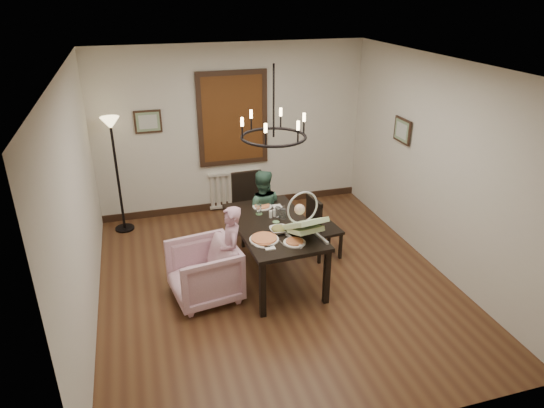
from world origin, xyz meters
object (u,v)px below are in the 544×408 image
armchair (204,272)px  drinking_glass (283,214)px  dining_table (273,230)px  seated_man (262,218)px  chair_right (325,226)px  elderly_woman (232,259)px  floor_lamp (118,177)px  baby_bouncer (304,222)px  chair_far (251,208)px

armchair → drinking_glass: bearing=97.7°
dining_table → seated_man: bearing=83.3°
chair_right → elderly_woman: size_ratio=0.94×
seated_man → floor_lamp: size_ratio=0.57×
dining_table → baby_bouncer: (0.26, -0.42, 0.29)m
dining_table → chair_right: size_ratio=1.83×
dining_table → drinking_glass: (0.16, 0.12, 0.16)m
armchair → drinking_glass: drinking_glass is taller
chair_right → armchair: chair_right is taller
chair_far → drinking_glass: 1.05m
chair_far → floor_lamp: bearing=151.4°
floor_lamp → armchair: bearing=-66.8°
drinking_glass → floor_lamp: bearing=137.7°
chair_right → elderly_woman: elderly_woman is taller
seated_man → drinking_glass: size_ratio=6.62×
floor_lamp → drinking_glass: bearing=-42.3°
dining_table → elderly_woman: elderly_woman is taller
chair_right → seated_man: seated_man is taller
chair_far → baby_bouncer: size_ratio=1.73×
armchair → elderly_woman: 0.37m
dining_table → chair_right: chair_right is taller
baby_bouncer → floor_lamp: bearing=122.2°
dining_table → baby_bouncer: 0.57m
baby_bouncer → chair_right: bearing=41.3°
chair_right → floor_lamp: floor_lamp is taller
floor_lamp → elderly_woman: bearing=-59.9°
dining_table → armchair: 1.04m
seated_man → chair_far: bearing=-64.5°
chair_right → seated_man: 0.93m
dining_table → baby_bouncer: baby_bouncer is taller
armchair → elderly_woman: (0.35, -0.02, 0.13)m
elderly_woman → baby_bouncer: baby_bouncer is taller
dining_table → floor_lamp: size_ratio=0.96×
dining_table → floor_lamp: 2.78m
elderly_woman → drinking_glass: 0.93m
baby_bouncer → floor_lamp: size_ratio=0.34×
chair_far → chair_right: bearing=-43.6°
armchair → drinking_glass: (1.12, 0.34, 0.49)m
chair_far → elderly_woman: chair_far is taller
chair_far → armchair: size_ratio=1.31×
dining_table → chair_far: bearing=88.4°
armchair → baby_bouncer: 1.38m
seated_man → baby_bouncer: bearing=112.5°
chair_right → drinking_glass: 0.83m
drinking_glass → floor_lamp: size_ratio=0.09×
chair_far → floor_lamp: 2.12m
armchair → baby_bouncer: (1.22, -0.20, 0.62)m
seated_man → drinking_glass: (0.11, -0.64, 0.35)m
armchair → dining_table: bearing=93.9°
dining_table → drinking_glass: size_ratio=11.03×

